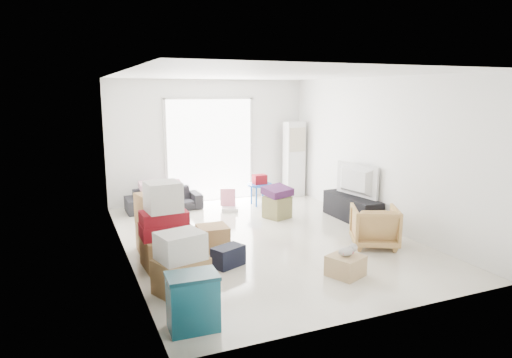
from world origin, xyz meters
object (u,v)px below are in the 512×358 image
at_px(sofa, 164,196).
at_px(storage_bins, 193,302).
at_px(television, 352,193).
at_px(tv_console, 352,208).
at_px(armchair, 375,224).
at_px(wood_crate, 346,266).
at_px(ottoman, 277,207).
at_px(kids_table, 260,183).
at_px(ac_tower, 294,159).

height_order(sofa, storage_bins, storage_bins).
bearing_deg(television, tv_console, -8.83).
distance_m(armchair, wood_crate, 1.40).
relative_size(armchair, ottoman, 1.68).
bearing_deg(tv_console, kids_table, 122.97).
bearing_deg(ottoman, sofa, 142.70).
bearing_deg(storage_bins, ac_tower, 53.09).
bearing_deg(storage_bins, wood_crate, 14.19).
xyz_separation_m(armchair, ottoman, (-0.71, 2.11, -0.15)).
distance_m(television, kids_table, 2.13).
relative_size(sofa, storage_bins, 2.55).
bearing_deg(wood_crate, armchair, 37.28).
height_order(ottoman, kids_table, kids_table).
height_order(tv_console, ottoman, tv_console).
relative_size(sofa, armchair, 2.15).
xyz_separation_m(ac_tower, kids_table, (-1.11, -0.53, -0.39)).
distance_m(ac_tower, television, 2.34).
distance_m(ottoman, wood_crate, 2.97).
relative_size(tv_console, storage_bins, 2.33).
bearing_deg(tv_console, armchair, -111.11).
relative_size(tv_console, wood_crate, 3.40).
bearing_deg(sofa, ac_tower, 1.92).
relative_size(ottoman, wood_crate, 1.03).
xyz_separation_m(storage_bins, ottoman, (2.65, 3.52, -0.09)).
height_order(television, sofa, television).
relative_size(ac_tower, armchair, 2.44).
relative_size(kids_table, wood_crate, 1.62).
bearing_deg(ac_tower, tv_console, -88.76).
bearing_deg(storage_bins, ottoman, 53.04).
height_order(armchair, wood_crate, armchair).
relative_size(television, ottoman, 2.50).
bearing_deg(ac_tower, ottoman, -126.79).
bearing_deg(television, kids_table, 24.14).
bearing_deg(television, wood_crate, 134.93).
relative_size(sofa, ottoman, 3.62).
bearing_deg(ac_tower, storage_bins, -126.91).
bearing_deg(armchair, ottoman, -44.31).
height_order(ac_tower, tv_console, ac_tower).
bearing_deg(armchair, storage_bins, 49.76).
height_order(armchair, storage_bins, armchair).
distance_m(ac_tower, kids_table, 1.29).
xyz_separation_m(sofa, kids_table, (2.01, -0.38, 0.18)).
distance_m(armchair, kids_table, 3.25).
relative_size(ac_tower, tv_console, 1.24).
height_order(storage_bins, wood_crate, storage_bins).
bearing_deg(armchair, wood_crate, 64.27).
relative_size(storage_bins, ottoman, 1.42).
bearing_deg(sofa, tv_console, -35.12).
height_order(sofa, wood_crate, sofa).
relative_size(sofa, kids_table, 2.30).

